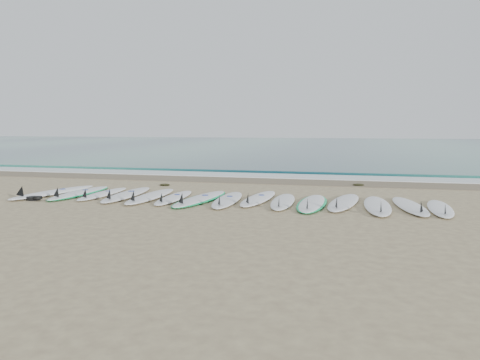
% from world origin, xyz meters
% --- Properties ---
extents(ground, '(120.00, 120.00, 0.00)m').
position_xyz_m(ground, '(0.00, 0.00, 0.00)').
color(ground, tan).
extents(ocean, '(120.00, 55.00, 0.03)m').
position_xyz_m(ocean, '(0.00, 32.50, 0.01)').
color(ocean, '#215E5B').
rests_on(ocean, ground).
extents(wet_sand_band, '(120.00, 1.80, 0.01)m').
position_xyz_m(wet_sand_band, '(0.00, 4.10, 0.01)').
color(wet_sand_band, '#6E5F49').
rests_on(wet_sand_band, ground).
extents(foam_band, '(120.00, 1.40, 0.04)m').
position_xyz_m(foam_band, '(0.00, 5.50, 0.02)').
color(foam_band, silver).
rests_on(foam_band, ground).
extents(wave_crest, '(120.00, 1.00, 0.10)m').
position_xyz_m(wave_crest, '(0.00, 7.00, 0.05)').
color(wave_crest, '#215E5B').
rests_on(wave_crest, ground).
extents(surfboard_0, '(1.04, 2.94, 0.37)m').
position_xyz_m(surfboard_0, '(-4.71, -0.19, 0.06)').
color(surfboard_0, white).
rests_on(surfboard_0, ground).
extents(surfboard_1, '(0.67, 2.67, 0.34)m').
position_xyz_m(surfboard_1, '(-4.00, -0.07, 0.05)').
color(surfboard_1, white).
rests_on(surfboard_1, ground).
extents(surfboard_2, '(0.56, 2.39, 0.30)m').
position_xyz_m(surfboard_2, '(-3.34, -0.07, 0.05)').
color(surfboard_2, white).
rests_on(surfboard_2, ground).
extents(surfboard_3, '(0.79, 2.81, 0.35)m').
position_xyz_m(surfboard_3, '(-2.67, -0.09, 0.06)').
color(surfboard_3, white).
rests_on(surfboard_3, ground).
extents(surfboard_4, '(0.63, 2.72, 0.35)m').
position_xyz_m(surfboard_4, '(-1.97, -0.19, 0.06)').
color(surfboard_4, white).
rests_on(surfboard_4, ground).
extents(surfboard_5, '(0.63, 2.40, 0.30)m').
position_xyz_m(surfboard_5, '(-1.34, -0.23, 0.05)').
color(surfboard_5, white).
rests_on(surfboard_5, ground).
extents(surfboard_6, '(0.92, 2.78, 0.35)m').
position_xyz_m(surfboard_6, '(-0.67, -0.24, 0.05)').
color(surfboard_6, white).
rests_on(surfboard_6, ground).
extents(surfboard_7, '(0.75, 2.62, 0.33)m').
position_xyz_m(surfboard_7, '(0.01, -0.25, 0.06)').
color(surfboard_7, white).
rests_on(surfboard_7, ground).
extents(surfboard_8, '(0.67, 2.62, 0.33)m').
position_xyz_m(surfboard_8, '(0.67, 0.12, 0.06)').
color(surfboard_8, white).
rests_on(surfboard_8, ground).
extents(surfboard_9, '(0.64, 2.46, 0.31)m').
position_xyz_m(surfboard_9, '(1.30, -0.17, 0.05)').
color(surfboard_9, white).
rests_on(surfboard_9, ground).
extents(surfboard_10, '(0.65, 2.59, 0.33)m').
position_xyz_m(surfboard_10, '(1.97, -0.23, 0.05)').
color(surfboard_10, white).
rests_on(surfboard_10, ground).
extents(surfboard_11, '(0.89, 2.73, 0.34)m').
position_xyz_m(surfboard_11, '(2.65, 0.03, 0.06)').
color(surfboard_11, white).
rests_on(surfboard_11, ground).
extents(surfboard_12, '(0.63, 2.68, 0.34)m').
position_xyz_m(surfboard_12, '(3.38, -0.26, 0.06)').
color(surfboard_12, white).
rests_on(surfboard_12, ground).
extents(surfboard_13, '(0.84, 2.57, 0.32)m').
position_xyz_m(surfboard_13, '(4.06, -0.13, 0.06)').
color(surfboard_13, white).
rests_on(surfboard_13, ground).
extents(surfboard_14, '(0.60, 2.32, 0.29)m').
position_xyz_m(surfboard_14, '(4.64, -0.26, 0.05)').
color(surfboard_14, white).
rests_on(surfboard_14, ground).
extents(seaweed_near, '(0.32, 0.25, 0.06)m').
position_xyz_m(seaweed_near, '(-2.60, 2.19, 0.03)').
color(seaweed_near, black).
rests_on(seaweed_near, ground).
extents(seaweed_far, '(0.33, 0.26, 0.06)m').
position_xyz_m(seaweed_far, '(2.98, 3.56, 0.03)').
color(seaweed_far, black).
rests_on(seaweed_far, ground).
extents(leash_coil, '(0.46, 0.36, 0.11)m').
position_xyz_m(leash_coil, '(-4.53, -1.12, 0.05)').
color(leash_coil, black).
rests_on(leash_coil, ground).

